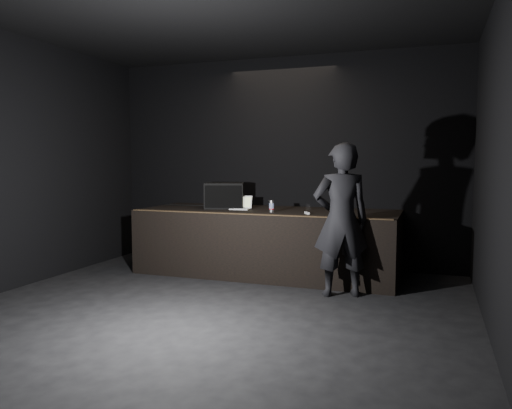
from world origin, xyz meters
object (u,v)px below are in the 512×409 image
object	(u,v)px
person	(341,220)
laptop	(241,206)
beer_can	(272,206)
stage_monitor	(224,196)
stage_riser	(268,242)

from	to	relation	value
person	laptop	bearing A→B (deg)	-50.47
person	beer_can	bearing A→B (deg)	-51.55
stage_monitor	person	size ratio (longest dim) A/B	0.36
beer_can	laptop	bearing A→B (deg)	154.18
stage_riser	beer_can	bearing A→B (deg)	-62.87
laptop	person	xyz separation A→B (m)	(1.75, -0.93, -0.05)
beer_can	person	xyz separation A→B (m)	(1.15, -0.64, -0.09)
laptop	beer_can	xyz separation A→B (m)	(0.60, -0.29, 0.03)
stage_monitor	laptop	xyz separation A→B (m)	(0.31, -0.04, -0.15)
laptop	person	size ratio (longest dim) A/B	0.16
stage_riser	laptop	bearing A→B (deg)	-177.64
stage_riser	person	world-z (taller)	person
beer_can	stage_monitor	bearing A→B (deg)	160.02
stage_riser	stage_monitor	size ratio (longest dim) A/B	5.55
stage_monitor	person	distance (m)	2.29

